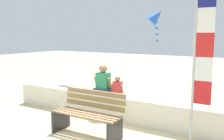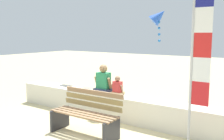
# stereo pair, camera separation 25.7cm
# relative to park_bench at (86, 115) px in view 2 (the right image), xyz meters

# --- Properties ---
(ground_plane) EXTENTS (40.00, 40.00, 0.00)m
(ground_plane) POSITION_rel_park_bench_xyz_m (-0.10, 0.12, -0.41)
(ground_plane) COLOR #CCBD8D
(seawall_ledge) EXTENTS (6.06, 0.49, 0.58)m
(seawall_ledge) POSITION_rel_park_bench_xyz_m (-0.10, 1.18, -0.12)
(seawall_ledge) COLOR silver
(seawall_ledge) RESTS_ON ground
(park_bench) EXTENTS (1.47, 0.62, 0.88)m
(park_bench) POSITION_rel_park_bench_xyz_m (0.00, 0.00, 0.00)
(park_bench) COLOR #A27955
(park_bench) RESTS_ON ground
(person_adult) EXTENTS (0.47, 0.34, 0.71)m
(person_adult) POSITION_rel_park_bench_xyz_m (-0.43, 1.20, 0.45)
(person_adult) COLOR navy
(person_adult) RESTS_ON seawall_ledge
(person_child) EXTENTS (0.30, 0.22, 0.46)m
(person_child) POSITION_rel_park_bench_xyz_m (-0.01, 1.20, 0.35)
(person_child) COLOR tan
(person_child) RESTS_ON seawall_ledge
(flag_banner) EXTENTS (0.35, 0.05, 3.36)m
(flag_banner) POSITION_rel_park_bench_xyz_m (1.98, 0.73, 1.50)
(flag_banner) COLOR #B7B7BC
(flag_banner) RESTS_ON ground
(kite_blue) EXTENTS (0.73, 0.72, 1.06)m
(kite_blue) POSITION_rel_park_bench_xyz_m (0.10, 3.29, 2.16)
(kite_blue) COLOR blue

